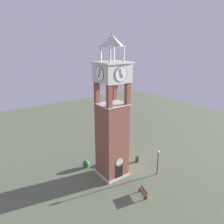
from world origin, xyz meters
TOP-DOWN VIEW (x-y plane):
  - ground at (0.00, 0.00)m, footprint 80.00×80.00m
  - clock_tower at (0.00, -0.00)m, footprint 3.85×3.85m
  - park_bench at (0.40, -5.80)m, footprint 0.90×1.66m
  - lamp_post at (4.96, -3.71)m, footprint 0.36×0.36m
  - trash_bin at (4.97, 0.36)m, footprint 0.52×0.52m
  - shrub_near_entry at (0.86, 2.54)m, footprint 1.20×1.20m
  - shrub_left_of_tower at (-2.12, 3.48)m, footprint 1.04×1.04m

SIDE VIEW (x-z plane):
  - ground at x=0.00m, z-range 0.00..0.00m
  - shrub_near_entry at x=0.86m, z-range 0.00..0.63m
  - trash_bin at x=4.97m, z-range 0.00..0.80m
  - park_bench at x=0.40m, z-range 0.01..0.96m
  - shrub_left_of_tower at x=-2.12m, z-range 0.00..1.08m
  - lamp_post at x=4.96m, z-range 0.72..4.32m
  - clock_tower at x=0.00m, z-range -1.70..16.69m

